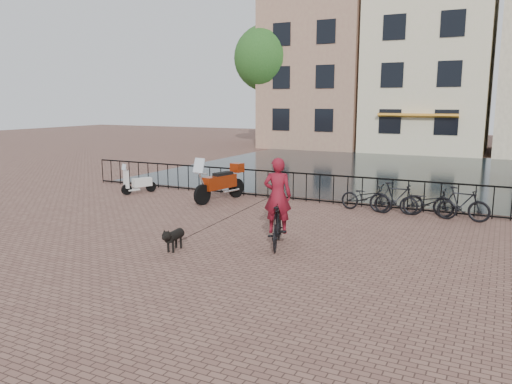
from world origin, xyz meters
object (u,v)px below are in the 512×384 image
at_px(motorcycle, 220,178).
at_px(scooter, 139,178).
at_px(dog, 174,239).
at_px(cyclist, 277,208).

height_order(motorcycle, scooter, motorcycle).
height_order(dog, scooter, scooter).
bearing_deg(cyclist, dog, 14.55).
distance_m(motorcycle, scooter, 3.58).
xyz_separation_m(cyclist, motorcycle, (-4.16, 4.30, -0.15)).
xyz_separation_m(dog, motorcycle, (-2.09, 5.67, 0.54)).
bearing_deg(scooter, cyclist, -4.76).
height_order(dog, motorcycle, motorcycle).
bearing_deg(dog, cyclist, 26.44).
xyz_separation_m(cyclist, scooter, (-7.73, 4.20, -0.37)).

